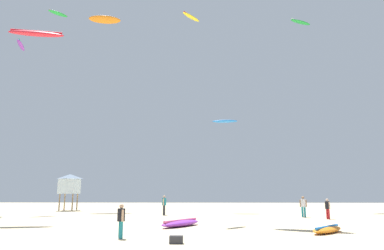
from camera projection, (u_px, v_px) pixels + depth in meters
The scene contains 15 objects.
person_foreground at pixel (121, 218), 16.24m from camera, with size 0.35×0.46×1.57m.
person_midground at pixel (303, 205), 29.60m from camera, with size 0.57×0.40×1.75m.
person_left at pixel (328, 207), 27.48m from camera, with size 0.36×0.49×1.59m.
person_right at pixel (164, 204), 32.29m from camera, with size 0.40×0.58×1.79m.
kite_grounded_near at pixel (327, 229), 18.29m from camera, with size 2.66×2.91×0.38m.
kite_grounded_mid at pixel (181, 223), 21.63m from camera, with size 2.79×3.66×0.43m.
lifeguard_tower at pixel (70, 184), 40.66m from camera, with size 2.30×2.30×4.15m.
cooler_box at pixel (176, 240), 14.53m from camera, with size 0.56×0.36×0.32m, color #2D2D33.
kite_aloft_0 at pixel (191, 17), 30.19m from camera, with size 1.78×2.07×0.38m.
kite_aloft_1 at pixel (36, 34), 29.48m from camera, with size 4.64×2.19×0.80m.
kite_aloft_3 at pixel (300, 22), 48.15m from camera, with size 3.51×2.52×0.54m.
kite_aloft_4 at pixel (225, 121), 39.32m from camera, with size 2.85×0.96×0.33m.
kite_aloft_5 at pixel (21, 45), 38.71m from camera, with size 1.73×3.04×0.75m.
kite_aloft_8 at pixel (58, 13), 43.52m from camera, with size 2.21×2.24×0.32m.
kite_aloft_9 at pixel (105, 19), 48.40m from camera, with size 4.46×1.96×1.06m.
Camera 1 is at (0.74, -10.15, 2.13)m, focal length 32.63 mm.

